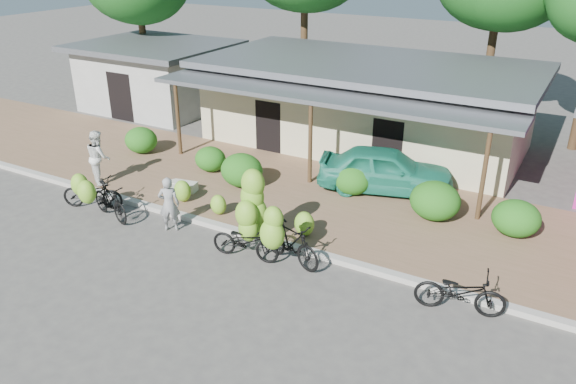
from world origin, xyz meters
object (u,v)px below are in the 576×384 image
Objects in this scene: bike_left at (106,200)px; bystander at (99,157)px; sack_near at (184,186)px; sack_far at (173,188)px; bike_right at (287,239)px; bike_far_left at (91,192)px; teal_van at (385,170)px; bike_center at (249,223)px; vendor at (169,204)px; bike_far_right at (460,292)px.

bystander reaches higher than bike_left.
sack_near is 1.13× the size of sack_far.
sack_near is at bearing 83.67° from bike_right.
teal_van is (7.50, 5.53, 0.28)m from bike_far_left.
bike_center reaches higher than sack_near.
sack_near is 0.52× the size of vendor.
bike_left is at bearing -19.70° from vendor.
bike_right is 5.74m from sack_far.
bike_right is 5.46m from teal_van.
teal_van reaches higher than sack_near.
bike_center is at bearing -158.86° from bystander.
bike_far_right is at bearing -10.18° from sack_far.
bike_center is at bearing 149.74° from vendor.
teal_van is at bearing -75.46° from bike_far_left.
bike_far_right reaches higher than sack_far.
bystander is (-2.61, -0.57, 0.78)m from sack_far.
teal_van is at bearing 23.06° from bike_far_right.
bike_right is 8.11m from bystander.
bike_right is 0.97× the size of bike_far_right.
bike_far_right is 1.14× the size of bystander.
sack_near is 2.56m from vendor.
teal_van is (6.54, 5.80, 0.22)m from bike_left.
bike_right reaches higher than sack_far.
bike_left is 2.70m from sack_near.
bike_left is 2.72m from bystander.
bike_right is 3.85m from vendor.
bike_right is 0.47× the size of teal_van.
bystander is (-1.11, 1.45, 0.46)m from bike_far_left.
sack_near is 0.37m from sack_far.
vendor is at bearing 82.46° from bike_center.
sack_far is at bearing 58.22° from bike_center.
bike_far_right is 2.47× the size of sack_near.
bike_left is (0.95, -0.27, 0.06)m from bike_far_left.
bike_far_left is 11.24m from bike_far_right.
bystander is (-12.34, 1.18, 0.51)m from bike_far_right.
sack_near is at bearing 43.37° from sack_far.
bike_far_left is 2.54m from sack_far.
bike_right reaches higher than bike_far_right.
bike_far_left is 0.88× the size of bike_center.
bystander reaches higher than bike_far_left.
bike_far_left is at bearing -28.15° from vendor.
bike_far_right is (5.49, 0.15, -0.39)m from bike_center.
bystander is 0.42× the size of teal_van.
bike_far_left is at bearing 107.55° from bike_right.
sack_near is 6.61m from teal_van.
teal_van is at bearing -159.91° from vendor.
bystander is 9.52m from teal_van.
bystander reaches higher than bike_far_right.
bike_center reaches higher than bike_far_left.
bike_far_left is 1.89m from bystander.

